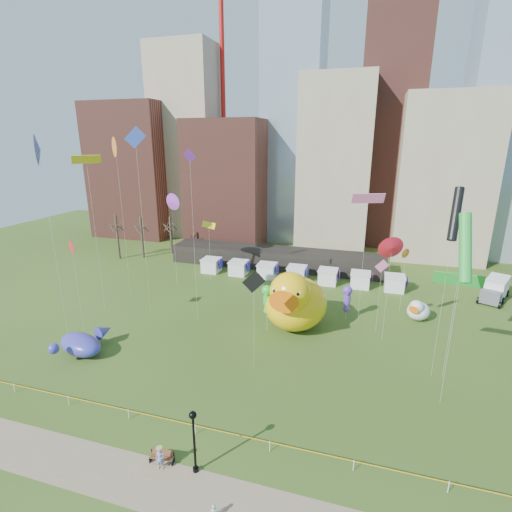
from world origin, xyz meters
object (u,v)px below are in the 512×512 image
(seahorse_green, at_px, (267,297))
(lamppost, at_px, (194,435))
(park_bench, at_px, (162,456))
(toddler, at_px, (214,511))
(small_duck, at_px, (418,310))
(whale_inflatable, at_px, (82,343))
(seahorse_purple, at_px, (347,297))
(big_duck, at_px, (295,301))
(box_truck, at_px, (495,289))
(woman, at_px, (160,459))

(seahorse_green, xyz_separation_m, lamppost, (0.71, -21.27, -1.23))
(park_bench, bearing_deg, toddler, -36.04)
(small_duck, bearing_deg, whale_inflatable, -127.04)
(small_duck, relative_size, toddler, 4.44)
(small_duck, xyz_separation_m, seahorse_green, (-17.61, -8.26, 2.98))
(seahorse_purple, bearing_deg, big_duck, -142.00)
(seahorse_green, bearing_deg, box_truck, 25.65)
(woman, bearing_deg, big_duck, 63.36)
(lamppost, bearing_deg, seahorse_green, 91.91)
(seahorse_green, bearing_deg, seahorse_purple, 25.38)
(park_bench, xyz_separation_m, toddler, (5.18, -2.88, -0.00))
(toddler, bearing_deg, box_truck, 70.68)
(park_bench, bearing_deg, big_duck, 70.63)
(big_duck, height_order, woman, big_duck)
(small_duck, relative_size, seahorse_green, 0.71)
(seahorse_purple, height_order, lamppost, lamppost)
(small_duck, distance_m, seahorse_green, 19.68)
(woman, bearing_deg, whale_inflatable, 129.80)
(seahorse_purple, bearing_deg, box_truck, 34.63)
(park_bench, height_order, toddler, toddler)
(seahorse_purple, xyz_separation_m, box_truck, (20.00, 13.06, -1.62))
(toddler, bearing_deg, park_bench, 162.48)
(big_duck, relative_size, park_bench, 5.89)
(small_duck, distance_m, seahorse_purple, 9.26)
(big_duck, xyz_separation_m, woman, (-4.75, -23.18, -2.75))
(whale_inflatable, xyz_separation_m, box_truck, (46.49, 29.40, 0.38))
(seahorse_purple, distance_m, box_truck, 23.94)
(big_duck, relative_size, small_duck, 2.54)
(box_truck, bearing_deg, toddler, -96.40)
(woman, bearing_deg, seahorse_purple, 53.87)
(big_duck, relative_size, box_truck, 1.42)
(seahorse_green, bearing_deg, whale_inflatable, -156.29)
(seahorse_green, height_order, lamppost, seahorse_green)
(woman, bearing_deg, seahorse_green, 70.44)
(big_duck, bearing_deg, park_bench, -98.59)
(box_truck, xyz_separation_m, woman, (-30.60, -40.58, -0.64))
(big_duck, relative_size, lamppost, 2.09)
(seahorse_green, bearing_deg, lamppost, -95.48)
(seahorse_purple, relative_size, woman, 2.70)
(seahorse_purple, distance_m, whale_inflatable, 31.19)
(big_duck, relative_size, woman, 6.13)
(big_duck, distance_m, toddler, 25.65)
(big_duck, distance_m, woman, 23.83)
(seahorse_purple, bearing_deg, lamppost, -105.39)
(park_bench, distance_m, lamppost, 3.70)
(seahorse_green, relative_size, toddler, 6.26)
(box_truck, bearing_deg, whale_inflatable, -123.19)
(small_duck, xyz_separation_m, lamppost, (-16.90, -29.53, 1.75))
(whale_inflatable, height_order, box_truck, box_truck)
(seahorse_purple, bearing_deg, whale_inflatable, -146.86)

